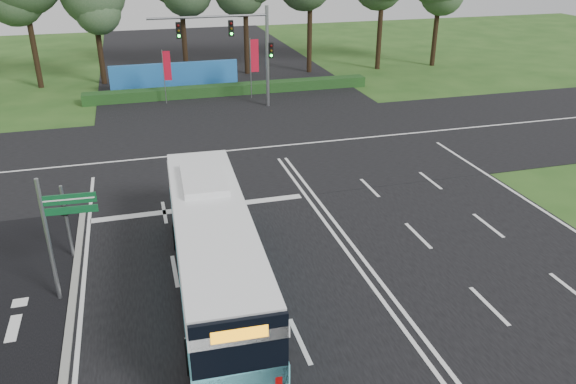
% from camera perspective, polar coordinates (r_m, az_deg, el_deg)
% --- Properties ---
extents(ground, '(120.00, 120.00, 0.00)m').
position_cam_1_polar(ground, '(22.50, 5.59, -5.63)').
color(ground, '#244B19').
rests_on(ground, ground).
extents(road_main, '(20.00, 120.00, 0.04)m').
position_cam_1_polar(road_main, '(22.49, 5.60, -5.59)').
color(road_main, black).
rests_on(road_main, ground).
extents(road_cross, '(120.00, 14.00, 0.05)m').
position_cam_1_polar(road_cross, '(32.90, -1.86, 4.57)').
color(road_cross, black).
rests_on(road_cross, ground).
extents(kerb_strip, '(0.25, 18.00, 0.12)m').
position_cam_1_polar(kerb_strip, '(18.96, -21.42, -13.71)').
color(kerb_strip, gray).
rests_on(kerb_strip, ground).
extents(city_bus, '(2.93, 11.84, 3.37)m').
position_cam_1_polar(city_bus, '(19.05, -7.55, -5.85)').
color(city_bus, '#68DFF2').
rests_on(city_bus, ground).
extents(pedestrian_signal, '(0.28, 0.40, 3.00)m').
position_cam_1_polar(pedestrian_signal, '(22.52, -21.58, -2.63)').
color(pedestrian_signal, gray).
rests_on(pedestrian_signal, ground).
extents(street_sign, '(1.75, 0.20, 4.48)m').
position_cam_1_polar(street_sign, '(19.53, -22.37, -3.21)').
color(street_sign, gray).
rests_on(street_sign, ground).
extents(banner_flag_left, '(0.57, 0.15, 3.92)m').
position_cam_1_polar(banner_flag_left, '(42.17, -12.25, 12.15)').
color(banner_flag_left, gray).
rests_on(banner_flag_left, ground).
extents(banner_flag_mid, '(0.66, 0.09, 4.48)m').
position_cam_1_polar(banner_flag_mid, '(42.82, -3.52, 13.30)').
color(banner_flag_mid, gray).
rests_on(banner_flag_mid, ground).
extents(traffic_light_gantry, '(8.41, 0.28, 7.00)m').
position_cam_1_polar(traffic_light_gantry, '(39.82, -4.73, 14.95)').
color(traffic_light_gantry, gray).
rests_on(traffic_light_gantry, ground).
extents(hedge, '(22.00, 1.20, 0.80)m').
position_cam_1_polar(hedge, '(44.51, -5.84, 10.32)').
color(hedge, '#193C15').
rests_on(hedge, ground).
extents(blue_hoarding, '(10.00, 0.30, 2.20)m').
position_cam_1_polar(blue_hoarding, '(46.29, -11.42, 11.42)').
color(blue_hoarding, blue).
rests_on(blue_hoarding, ground).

